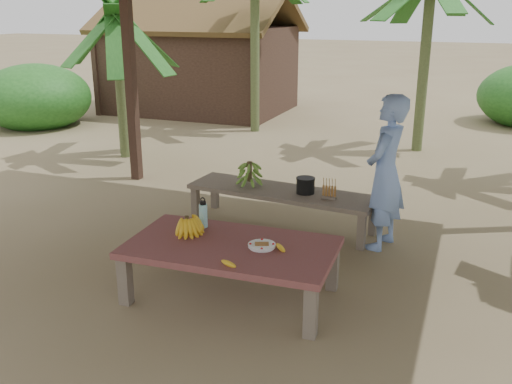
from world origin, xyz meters
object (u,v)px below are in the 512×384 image
at_px(ripe_banana_bunch, 187,224).
at_px(woman, 385,173).
at_px(work_table, 231,251).
at_px(water_flask, 203,215).
at_px(plate, 262,246).
at_px(cooking_pot, 305,186).
at_px(bench, 281,195).

xyz_separation_m(ripe_banana_bunch, woman, (1.53, 1.52, 0.23)).
height_order(work_table, water_flask, water_flask).
bearing_deg(ripe_banana_bunch, work_table, -11.12).
relative_size(plate, water_flask, 0.82).
relative_size(ripe_banana_bunch, plate, 1.26).
xyz_separation_m(work_table, plate, (0.27, 0.03, 0.08)).
relative_size(plate, woman, 0.15).
xyz_separation_m(plate, cooking_pot, (-0.12, 1.72, 0.02)).
bearing_deg(bench, plate, -71.53).
relative_size(bench, cooking_pot, 10.92).
xyz_separation_m(plate, woman, (0.78, 1.58, 0.30)).
bearing_deg(ripe_banana_bunch, water_flask, 70.80).
distance_m(ripe_banana_bunch, plate, 0.75).
height_order(bench, ripe_banana_bunch, ripe_banana_bunch).
xyz_separation_m(ripe_banana_bunch, water_flask, (0.07, 0.20, 0.03)).
height_order(bench, water_flask, water_flask).
bearing_deg(bench, woman, -2.18).
xyz_separation_m(bench, woman, (1.19, -0.16, 0.43)).
height_order(ripe_banana_bunch, water_flask, water_flask).
xyz_separation_m(water_flask, woman, (1.46, 1.32, 0.20)).
height_order(plate, water_flask, water_flask).
height_order(ripe_banana_bunch, plate, ripe_banana_bunch).
bearing_deg(work_table, water_flask, 142.19).
distance_m(ripe_banana_bunch, water_flask, 0.21).
bearing_deg(water_flask, cooking_pot, 69.04).
height_order(ripe_banana_bunch, cooking_pot, ripe_banana_bunch).
bearing_deg(bench, cooking_pot, 3.53).
distance_m(bench, ripe_banana_bunch, 1.72).
xyz_separation_m(ripe_banana_bunch, cooking_pot, (0.63, 1.66, -0.05)).
xyz_separation_m(bench, water_flask, (-0.27, -1.47, 0.23)).
bearing_deg(plate, ripe_banana_bunch, 175.34).
xyz_separation_m(ripe_banana_bunch, plate, (0.75, -0.06, -0.07)).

